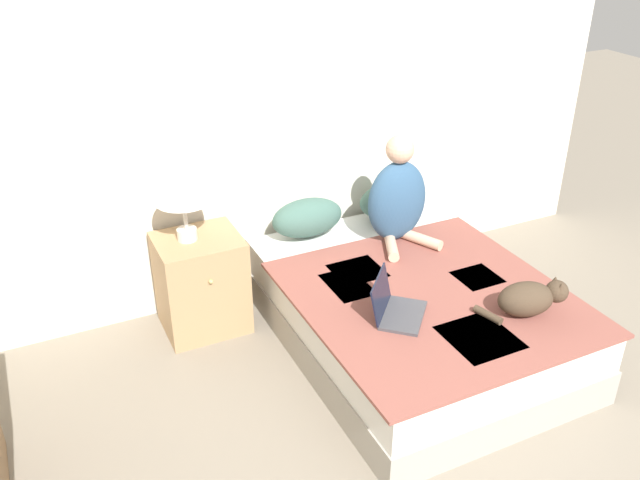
{
  "coord_description": "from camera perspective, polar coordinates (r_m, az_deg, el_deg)",
  "views": [
    {
      "loc": [
        -1.52,
        -0.45,
        2.59
      ],
      "look_at": [
        -0.08,
        2.54,
        0.81
      ],
      "focal_mm": 38.0,
      "sensor_mm": 36.0,
      "label": 1
    }
  ],
  "objects": [
    {
      "name": "bed",
      "position": [
        4.22,
        7.73,
        -6.11
      ],
      "size": [
        1.5,
        1.95,
        0.46
      ],
      "color": "#9E998E",
      "rests_on": "ground_plane"
    },
    {
      "name": "laptop_open",
      "position": [
        3.75,
        6.36,
        -5.7
      ],
      "size": [
        0.42,
        0.42,
        0.23
      ],
      "rotation": [
        0.0,
        0.0,
        0.83
      ],
      "color": "#424247",
      "rests_on": "bed"
    },
    {
      "name": "pillow_near",
      "position": [
        4.52,
        -1.08,
        1.9
      ],
      "size": [
        0.49,
        0.28,
        0.25
      ],
      "color": "#42665B",
      "rests_on": "bed"
    },
    {
      "name": "wall_back",
      "position": [
        4.4,
        -4.41,
        10.72
      ],
      "size": [
        5.29,
        0.05,
        2.55
      ],
      "color": "silver",
      "rests_on": "ground_plane"
    },
    {
      "name": "person_sitting",
      "position": [
        4.42,
        6.56,
        3.53
      ],
      "size": [
        0.41,
        0.4,
        0.72
      ],
      "color": "#33567A",
      "rests_on": "bed"
    },
    {
      "name": "nightstand",
      "position": [
        4.37,
        -9.95,
        -3.6
      ],
      "size": [
        0.52,
        0.47,
        0.64
      ],
      "color": "tan",
      "rests_on": "ground_plane"
    },
    {
      "name": "table_lamp",
      "position": [
        4.06,
        -11.55,
        4.51
      ],
      "size": [
        0.34,
        0.34,
        0.49
      ],
      "color": "beige",
      "rests_on": "nightstand"
    },
    {
      "name": "cat_tabby",
      "position": [
        3.88,
        17.25,
        -4.69
      ],
      "size": [
        0.48,
        0.28,
        0.2
      ],
      "rotation": [
        0.0,
        0.0,
        -0.26
      ],
      "color": "#473828",
      "rests_on": "bed"
    },
    {
      "name": "pillow_far",
      "position": [
        4.8,
        6.08,
        3.4
      ],
      "size": [
        0.49,
        0.28,
        0.25
      ],
      "color": "#42665B",
      "rests_on": "bed"
    }
  ]
}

